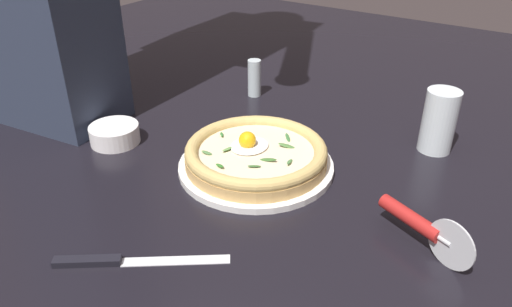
% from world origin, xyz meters
% --- Properties ---
extents(ground_plane, '(2.40, 2.40, 0.03)m').
position_xyz_m(ground_plane, '(0.00, 0.00, -0.01)').
color(ground_plane, black).
rests_on(ground_plane, ground).
extents(pizza_plate, '(0.28, 0.28, 0.01)m').
position_xyz_m(pizza_plate, '(-0.01, 0.02, 0.01)').
color(pizza_plate, white).
rests_on(pizza_plate, ground).
extents(pizza, '(0.26, 0.26, 0.06)m').
position_xyz_m(pizza, '(-0.01, 0.02, 0.03)').
color(pizza, tan).
rests_on(pizza, pizza_plate).
extents(side_bowl, '(0.10, 0.10, 0.04)m').
position_xyz_m(side_bowl, '(-0.09, 0.32, 0.02)').
color(side_bowl, white).
rests_on(side_bowl, ground).
extents(pizza_cutter, '(0.08, 0.15, 0.07)m').
position_xyz_m(pizza_cutter, '(-0.06, -0.29, 0.04)').
color(pizza_cutter, silver).
rests_on(pizza_cutter, ground).
extents(table_knife, '(0.16, 0.21, 0.01)m').
position_xyz_m(table_knife, '(-0.33, 0.05, 0.00)').
color(table_knife, silver).
rests_on(table_knife, ground).
extents(drinking_glass, '(0.06, 0.06, 0.12)m').
position_xyz_m(drinking_glass, '(0.24, -0.23, 0.05)').
color(drinking_glass, silver).
rests_on(drinking_glass, ground).
extents(pepper_shaker, '(0.03, 0.03, 0.09)m').
position_xyz_m(pepper_shaker, '(0.27, 0.22, 0.04)').
color(pepper_shaker, silver).
rests_on(pepper_shaker, ground).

